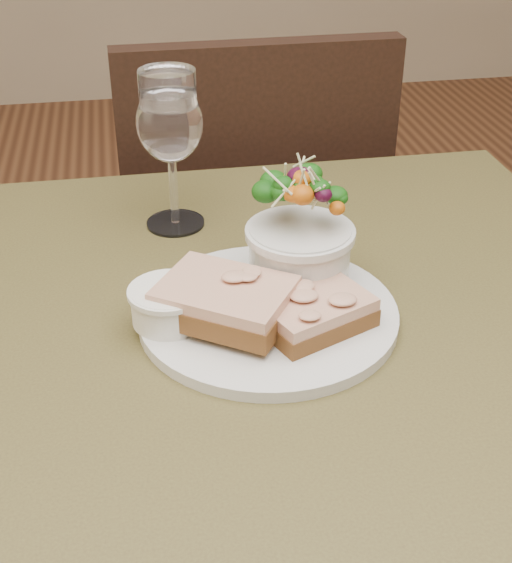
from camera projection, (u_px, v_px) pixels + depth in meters
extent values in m
cube|color=#40361B|center=(270.00, 350.00, 0.77)|extent=(0.80, 0.80, 0.04)
cylinder|color=black|center=(8.00, 438.00, 1.20)|extent=(0.05, 0.05, 0.71)
cylinder|color=black|center=(430.00, 389.00, 1.30)|extent=(0.05, 0.05, 0.71)
cube|color=black|center=(240.00, 254.00, 1.49)|extent=(0.42, 0.42, 0.04)
cube|color=black|center=(259.00, 188.00, 1.21)|extent=(0.42, 0.04, 0.45)
cube|color=black|center=(241.00, 349.00, 1.61)|extent=(0.36, 0.36, 0.45)
cylinder|color=silver|center=(268.00, 314.00, 0.77)|extent=(0.26, 0.26, 0.01)
cube|color=#4A2A13|center=(313.00, 316.00, 0.74)|extent=(0.12, 0.11, 0.02)
cube|color=#F0E9B6|center=(314.00, 303.00, 0.74)|extent=(0.12, 0.11, 0.01)
cube|color=#4A2A13|center=(225.00, 305.00, 0.74)|extent=(0.15, 0.14, 0.02)
cube|color=#F0E9B6|center=(225.00, 290.00, 0.73)|extent=(0.15, 0.14, 0.01)
cylinder|color=white|center=(168.00, 305.00, 0.74)|extent=(0.07, 0.07, 0.04)
cylinder|color=olive|center=(167.00, 292.00, 0.74)|extent=(0.06, 0.06, 0.01)
cylinder|color=silver|center=(299.00, 254.00, 0.80)|extent=(0.10, 0.10, 0.06)
ellipsoid|color=#0B3309|center=(301.00, 205.00, 0.77)|extent=(0.09, 0.09, 0.06)
ellipsoid|color=#0B3309|center=(198.00, 269.00, 0.82)|extent=(0.04, 0.04, 0.01)
sphere|color=maroon|center=(185.00, 271.00, 0.81)|extent=(0.02, 0.02, 0.02)
cylinder|color=white|center=(176.00, 223.00, 0.95)|extent=(0.07, 0.07, 0.00)
cylinder|color=white|center=(173.00, 188.00, 0.92)|extent=(0.01, 0.01, 0.09)
ellipsoid|color=white|center=(170.00, 123.00, 0.88)|extent=(0.08, 0.08, 0.09)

